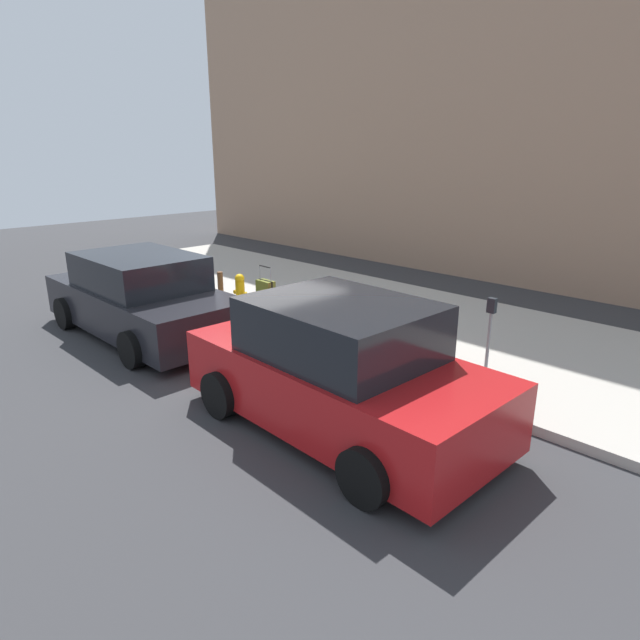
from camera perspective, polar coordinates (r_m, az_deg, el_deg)
The scene contains 17 objects.
ground_plane at distance 10.59m, azimuth -6.23°, elevation -1.59°, with size 40.00×40.00×0.00m, color #333335.
sidewalk_curb at distance 12.20m, azimuth 2.94°, elevation 1.42°, with size 18.00×5.00×0.14m, color #ADA89E.
building_facade_sidewalk_side at distance 17.17m, azimuth 19.34°, elevation 27.58°, with size 24.00×3.00×13.42m, color #9E7A60.
suitcase_red_0 at distance 8.80m, azimuth 10.28°, elevation -2.48°, with size 0.48×0.25×0.74m.
suitcase_olive_1 at distance 9.03m, azimuth 7.49°, elevation -2.32°, with size 0.39×0.19×0.59m.
suitcase_silver_2 at distance 9.26m, azimuth 5.44°, elevation -0.96°, with size 0.40×0.25×1.04m.
suitcase_maroon_3 at distance 9.56m, azimuth 3.51°, elevation -0.58°, with size 0.38×0.21×0.98m.
suitcase_teal_4 at distance 9.85m, azimuth 1.19°, elevation -0.55°, with size 0.47×0.21×0.77m.
suitcase_black_5 at distance 10.21m, azimuth -0.82°, elevation 0.29°, with size 0.48×0.23×0.62m.
suitcase_navy_6 at distance 10.64m, azimuth -2.31°, elevation 1.14°, with size 0.46×0.23×0.68m.
suitcase_red_7 at distance 10.93m, azimuth -4.51°, elevation 1.49°, with size 0.44×0.25×0.66m.
suitcase_olive_8 at distance 11.33m, azimuth -5.74°, elevation 2.38°, with size 0.43×0.21×1.04m.
fire_hydrant at distance 11.92m, azimuth -8.44°, elevation 3.16°, with size 0.39×0.21×0.75m.
bollard_post at distance 12.26m, azimuth -10.45°, elevation 3.34°, with size 0.12×0.12×0.74m, color brown.
parking_meter at distance 8.29m, azimuth 17.50°, elevation -0.74°, with size 0.12×0.09×1.27m.
parked_car_red_0 at distance 6.83m, azimuth 2.13°, elevation -5.37°, with size 4.26×2.22×1.70m.
parked_car_charcoal_1 at distance 10.91m, azimuth -18.32°, elevation 2.27°, with size 4.66×2.14×1.58m.
Camera 1 is at (-7.88, 6.19, 3.44)m, focal length 30.29 mm.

